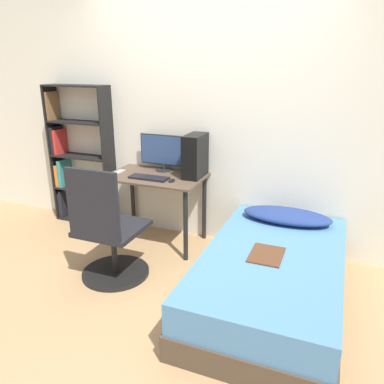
% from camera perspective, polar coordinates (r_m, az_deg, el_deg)
% --- Properties ---
extents(ground_plane, '(14.00, 14.00, 0.00)m').
position_cam_1_polar(ground_plane, '(3.08, -7.35, -16.77)').
color(ground_plane, tan).
extents(wall_back, '(8.00, 0.05, 2.50)m').
position_cam_1_polar(wall_back, '(3.79, 2.10, 10.78)').
color(wall_back, silver).
rests_on(wall_back, ground_plane).
extents(desk, '(0.97, 0.61, 0.73)m').
position_cam_1_polar(desk, '(3.81, -5.54, 0.81)').
color(desk, brown).
rests_on(desk, ground_plane).
extents(bookshelf, '(0.75, 0.24, 1.58)m').
position_cam_1_polar(bookshelf, '(4.53, -17.39, 4.76)').
color(bookshelf, black).
rests_on(bookshelf, ground_plane).
extents(office_chair, '(0.59, 0.59, 1.03)m').
position_cam_1_polar(office_chair, '(3.28, -12.61, -6.90)').
color(office_chair, black).
rests_on(office_chair, ground_plane).
extents(bed, '(1.05, 1.83, 0.42)m').
position_cam_1_polar(bed, '(3.06, 12.02, -12.63)').
color(bed, '#4C3D2D').
rests_on(bed, ground_plane).
extents(pillow, '(0.80, 0.36, 0.11)m').
position_cam_1_polar(pillow, '(3.52, 14.27, -3.53)').
color(pillow, navy).
rests_on(pillow, bed).
extents(magazine, '(0.24, 0.32, 0.01)m').
position_cam_1_polar(magazine, '(2.91, 11.28, -9.36)').
color(magazine, '#56331E').
rests_on(magazine, bed).
extents(monitor, '(0.52, 0.17, 0.38)m').
position_cam_1_polar(monitor, '(3.90, -4.37, 6.16)').
color(monitor, black).
rests_on(monitor, desk).
extents(keyboard, '(0.39, 0.14, 0.02)m').
position_cam_1_polar(keyboard, '(3.67, -6.60, 2.18)').
color(keyboard, black).
rests_on(keyboard, desk).
extents(pc_tower, '(0.16, 0.33, 0.42)m').
position_cam_1_polar(pc_tower, '(3.67, 0.49, 5.54)').
color(pc_tower, black).
rests_on(pc_tower, desk).
extents(mouse, '(0.06, 0.09, 0.02)m').
position_cam_1_polar(mouse, '(3.56, -3.12, 1.77)').
color(mouse, black).
rests_on(mouse, desk).
extents(phone, '(0.07, 0.14, 0.01)m').
position_cam_1_polar(phone, '(3.94, -11.01, 3.08)').
color(phone, '#B7B7BC').
rests_on(phone, desk).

